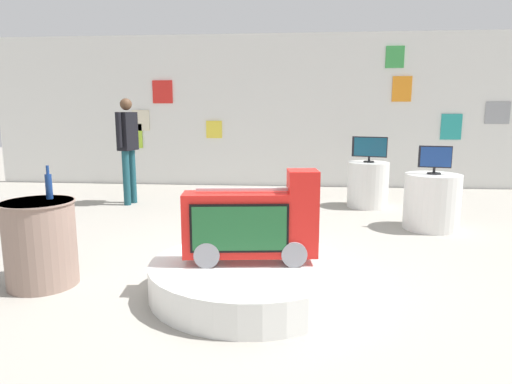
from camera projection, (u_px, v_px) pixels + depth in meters
The scene contains 11 objects.
ground_plane at pixel (261, 271), 4.56m from camera, with size 30.00×30.00×0.00m, color #9E998E.
back_wall_display at pixel (281, 112), 9.56m from camera, with size 12.69×0.13×3.20m.
main_display_pedestal at pixel (250, 277), 4.00m from camera, with size 1.79×1.79×0.28m, color silver.
novelty_firetruck_tv at pixel (253, 225), 3.91m from camera, with size 1.19×0.44×0.82m.
display_pedestal_left_rear at pixel (368, 185), 7.59m from camera, with size 0.68×0.68×0.76m, color silver.
tv_on_left_rear at pixel (370, 148), 7.48m from camera, with size 0.56×0.22×0.43m.
display_pedestal_center_rear at pixel (432, 202), 6.15m from camera, with size 0.75×0.75×0.76m, color silver.
tv_on_center_rear at pixel (435, 159), 6.04m from camera, with size 0.42×0.18×0.38m.
side_table_round at pixel (41, 243), 4.13m from camera, with size 0.65×0.65×0.80m.
bottle_on_side_table at pixel (49, 185), 4.16m from camera, with size 0.06×0.06×0.31m.
shopper_browsing_near_truck at pixel (128, 143), 7.70m from camera, with size 0.27×0.55×1.82m.
Camera 1 is at (0.34, -4.33, 1.60)m, focal length 31.48 mm.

